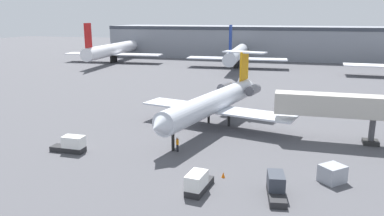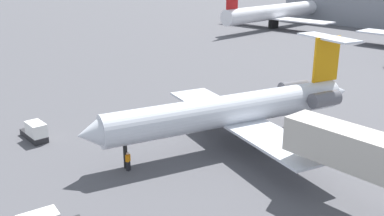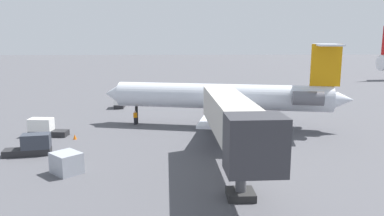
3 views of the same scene
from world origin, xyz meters
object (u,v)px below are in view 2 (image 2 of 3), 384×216
Objects in this scene: regional_jet at (237,109)px; ground_crew_marshaller at (128,161)px; baggage_tug_spare at (35,132)px; parked_airliner_west_end at (274,12)px.

regional_jet is 11.51m from ground_crew_marshaller.
regional_jet reaches higher than ground_crew_marshaller.
ground_crew_marshaller is at bearing 17.33° from baggage_tug_spare.
ground_crew_marshaller is 0.42× the size of baggage_tug_spare.
baggage_tug_spare is at bearing -132.52° from regional_jet.
ground_crew_marshaller is at bearing -57.01° from parked_airliner_west_end.
baggage_tug_spare is (-11.61, -3.62, -0.02)m from ground_crew_marshaller.
baggage_tug_spare is at bearing -64.79° from parked_airliner_west_end.
parked_airliner_west_end is at bearing 115.21° from baggage_tug_spare.
regional_jet is 17.02× the size of ground_crew_marshaller.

